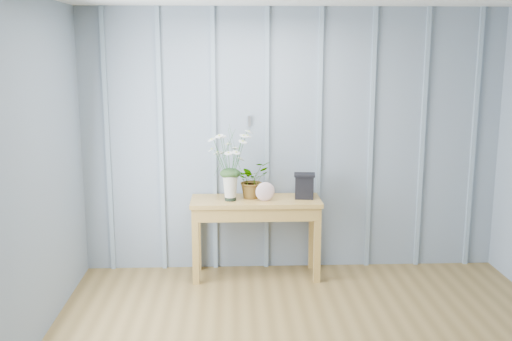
{
  "coord_description": "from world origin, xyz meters",
  "views": [
    {
      "loc": [
        -0.58,
        -3.38,
        2.11
      ],
      "look_at": [
        -0.36,
        1.94,
        1.03
      ],
      "focal_mm": 42.0,
      "sensor_mm": 36.0,
      "label": 1
    }
  ],
  "objects_px": {
    "sideboard": "(256,211)",
    "felt_disc_vessel": "(265,192)",
    "carved_box": "(304,186)",
    "daisy_vase": "(230,157)"
  },
  "relations": [
    {
      "from": "daisy_vase",
      "to": "felt_disc_vessel",
      "type": "distance_m",
      "value": 0.45
    },
    {
      "from": "sideboard",
      "to": "felt_disc_vessel",
      "type": "relative_size",
      "value": 6.76
    },
    {
      "from": "daisy_vase",
      "to": "felt_disc_vessel",
      "type": "xyz_separation_m",
      "value": [
        0.32,
        -0.04,
        -0.32
      ]
    },
    {
      "from": "daisy_vase",
      "to": "carved_box",
      "type": "distance_m",
      "value": 0.75
    },
    {
      "from": "sideboard",
      "to": "carved_box",
      "type": "relative_size",
      "value": 5.11
    },
    {
      "from": "felt_disc_vessel",
      "to": "sideboard",
      "type": "bearing_deg",
      "value": 127.82
    },
    {
      "from": "felt_disc_vessel",
      "to": "carved_box",
      "type": "height_order",
      "value": "carved_box"
    },
    {
      "from": "sideboard",
      "to": "carved_box",
      "type": "bearing_deg",
      "value": 1.04
    },
    {
      "from": "felt_disc_vessel",
      "to": "carved_box",
      "type": "xyz_separation_m",
      "value": [
        0.37,
        0.09,
        0.03
      ]
    },
    {
      "from": "daisy_vase",
      "to": "carved_box",
      "type": "bearing_deg",
      "value": 4.22
    }
  ]
}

